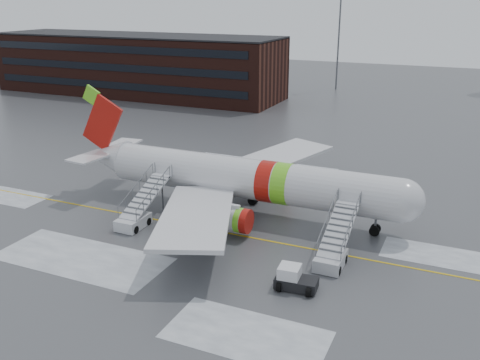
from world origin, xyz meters
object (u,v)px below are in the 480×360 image
at_px(airstair_fwd, 333,250).
at_px(airstair_aft, 138,214).
at_px(airliner, 239,178).
at_px(pushback_tug, 294,279).

bearing_deg(airstair_fwd, airstair_aft, 180.00).
xyz_separation_m(airliner, airstair_fwd, (10.92, -6.54, -2.35)).
relative_size(airstair_fwd, pushback_tug, 2.49).
bearing_deg(airstair_aft, airliner, 42.25).
relative_size(airliner, pushback_tug, 11.31).
xyz_separation_m(airstair_aft, pushback_tug, (16.57, -4.96, -0.31)).
distance_m(airstair_fwd, pushback_tug, 5.21).
bearing_deg(airstair_aft, airstair_fwd, 0.00).
bearing_deg(pushback_tug, airliner, 129.19).
height_order(airstair_fwd, pushback_tug, airstair_fwd).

